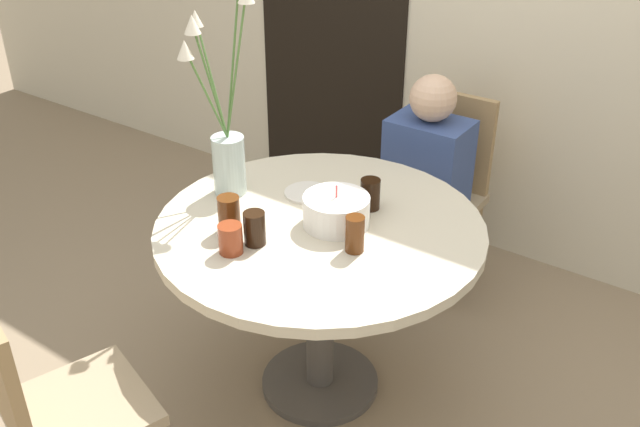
% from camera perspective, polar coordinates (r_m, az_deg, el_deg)
% --- Properties ---
extents(ground_plane, '(16.00, 16.00, 0.00)m').
position_cam_1_polar(ground_plane, '(2.93, 0.00, -13.50)').
color(ground_plane, '#89755B').
extents(doorway_panel, '(0.90, 0.01, 2.05)m').
position_cam_1_polar(doorway_panel, '(3.87, 0.88, 15.12)').
color(doorway_panel, black).
rests_on(doorway_panel, ground_plane).
extents(dining_table, '(1.15, 1.15, 0.75)m').
position_cam_1_polar(dining_table, '(2.54, 0.00, -3.28)').
color(dining_table, beige).
rests_on(dining_table, ground_plane).
extents(chair_left_flank, '(0.40, 0.40, 0.89)m').
position_cam_1_polar(chair_left_flank, '(3.36, 9.66, 2.63)').
color(chair_left_flank, '#9E896B').
rests_on(chair_left_flank, ground_plane).
extents(chair_near_front, '(0.51, 0.51, 0.89)m').
position_cam_1_polar(chair_near_front, '(2.30, -20.89, -13.81)').
color(chair_near_front, '#9E896B').
rests_on(chair_near_front, ground_plane).
extents(birthday_cake, '(0.23, 0.23, 0.15)m').
position_cam_1_polar(birthday_cake, '(2.44, 1.31, 0.21)').
color(birthday_cake, white).
rests_on(birthday_cake, dining_table).
extents(flower_vase, '(0.27, 0.27, 0.77)m').
position_cam_1_polar(flower_vase, '(2.60, -7.57, 6.36)').
color(flower_vase, '#B2C6C1').
rests_on(flower_vase, dining_table).
extents(side_plate, '(0.17, 0.17, 0.01)m').
position_cam_1_polar(side_plate, '(2.66, -1.01, 1.67)').
color(side_plate, silver).
rests_on(side_plate, dining_table).
extents(drink_glass_0, '(0.08, 0.08, 0.13)m').
position_cam_1_polar(drink_glass_0, '(2.42, -7.29, -0.08)').
color(drink_glass_0, '#51280F').
rests_on(drink_glass_0, dining_table).
extents(drink_glass_1, '(0.07, 0.07, 0.12)m').
position_cam_1_polar(drink_glass_1, '(2.34, -5.25, -1.19)').
color(drink_glass_1, black).
rests_on(drink_glass_1, dining_table).
extents(drink_glass_2, '(0.06, 0.06, 0.13)m').
position_cam_1_polar(drink_glass_2, '(2.30, 2.80, -1.65)').
color(drink_glass_2, '#51280F').
rests_on(drink_glass_2, dining_table).
extents(drink_glass_3, '(0.07, 0.07, 0.11)m').
position_cam_1_polar(drink_glass_3, '(2.55, 4.04, 1.57)').
color(drink_glass_3, black).
rests_on(drink_glass_3, dining_table).
extents(drink_glass_4, '(0.08, 0.08, 0.10)m').
position_cam_1_polar(drink_glass_4, '(2.31, -7.17, -2.02)').
color(drink_glass_4, maroon).
rests_on(drink_glass_4, dining_table).
extents(person_guest, '(0.34, 0.24, 1.05)m').
position_cam_1_polar(person_guest, '(3.23, 8.40, 1.50)').
color(person_guest, '#383333').
rests_on(person_guest, ground_plane).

